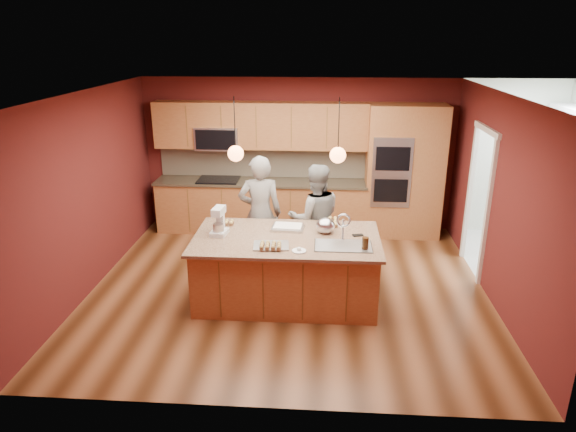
# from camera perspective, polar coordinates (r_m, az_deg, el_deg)

# --- Properties ---
(floor) EXTENTS (5.50, 5.50, 0.00)m
(floor) POSITION_cam_1_polar(r_m,az_deg,el_deg) (7.37, 0.06, -7.91)
(floor) COLOR #432310
(floor) RESTS_ON ground
(ceiling) EXTENTS (5.50, 5.50, 0.00)m
(ceiling) POSITION_cam_1_polar(r_m,az_deg,el_deg) (6.57, 0.06, 13.45)
(ceiling) COLOR silver
(ceiling) RESTS_ON ground
(wall_back) EXTENTS (5.50, 0.00, 5.50)m
(wall_back) POSITION_cam_1_polar(r_m,az_deg,el_deg) (9.26, 1.13, 6.81)
(wall_back) COLOR #511716
(wall_back) RESTS_ON ground
(wall_front) EXTENTS (5.50, 0.00, 5.50)m
(wall_front) POSITION_cam_1_polar(r_m,az_deg,el_deg) (4.54, -2.12, -7.41)
(wall_front) COLOR #511716
(wall_front) RESTS_ON ground
(wall_left) EXTENTS (0.00, 5.00, 5.00)m
(wall_left) POSITION_cam_1_polar(r_m,az_deg,el_deg) (7.54, -21.29, 2.44)
(wall_left) COLOR #511716
(wall_left) RESTS_ON ground
(wall_right) EXTENTS (0.00, 5.00, 5.00)m
(wall_right) POSITION_cam_1_polar(r_m,az_deg,el_deg) (7.21, 22.44, 1.53)
(wall_right) COLOR #511716
(wall_right) RESTS_ON ground
(cabinet_run) EXTENTS (3.74, 0.64, 2.30)m
(cabinet_run) POSITION_cam_1_polar(r_m,az_deg,el_deg) (9.16, -3.23, 4.29)
(cabinet_run) COLOR #95502A
(cabinet_run) RESTS_ON floor
(oven_column) EXTENTS (1.30, 0.62, 2.30)m
(oven_column) POSITION_cam_1_polar(r_m,az_deg,el_deg) (9.10, 12.74, 4.82)
(oven_column) COLOR #95502A
(oven_column) RESTS_ON floor
(doorway_trim) EXTENTS (0.08, 1.11, 2.20)m
(doorway_trim) POSITION_cam_1_polar(r_m,az_deg,el_deg) (8.02, 20.34, 1.28)
(doorway_trim) COLOR silver
(doorway_trim) RESTS_ON wall_right
(pendant_left) EXTENTS (0.20, 0.20, 0.80)m
(pendant_left) POSITION_cam_1_polar(r_m,az_deg,el_deg) (6.45, -5.83, 6.96)
(pendant_left) COLOR black
(pendant_left) RESTS_ON ceiling
(pendant_right) EXTENTS (0.20, 0.20, 0.80)m
(pendant_right) POSITION_cam_1_polar(r_m,az_deg,el_deg) (6.36, 5.56, 6.79)
(pendant_right) COLOR black
(pendant_right) RESTS_ON ceiling
(island) EXTENTS (2.44, 1.36, 1.28)m
(island) POSITION_cam_1_polar(r_m,az_deg,el_deg) (6.87, -0.04, -5.77)
(island) COLOR #95502A
(island) RESTS_ON floor
(person_left) EXTENTS (0.69, 0.50, 1.76)m
(person_left) POSITION_cam_1_polar(r_m,az_deg,el_deg) (7.62, -3.11, 0.25)
(person_left) COLOR black
(person_left) RESTS_ON floor
(person_right) EXTENTS (0.91, 0.76, 1.65)m
(person_right) POSITION_cam_1_polar(r_m,az_deg,el_deg) (7.58, 3.03, -0.29)
(person_right) COLOR gray
(person_right) RESTS_ON floor
(stand_mixer) EXTENTS (0.23, 0.29, 0.37)m
(stand_mixer) POSITION_cam_1_polar(r_m,az_deg,el_deg) (6.81, -7.67, -0.76)
(stand_mixer) COLOR silver
(stand_mixer) RESTS_ON island
(sheet_cake) EXTENTS (0.45, 0.35, 0.05)m
(sheet_cake) POSITION_cam_1_polar(r_m,az_deg,el_deg) (6.99, -0.02, -1.24)
(sheet_cake) COLOR #BBBEC1
(sheet_cake) RESTS_ON island
(cooling_rack) EXTENTS (0.47, 0.35, 0.02)m
(cooling_rack) POSITION_cam_1_polar(r_m,az_deg,el_deg) (6.42, -1.89, -3.29)
(cooling_rack) COLOR #AEB1B5
(cooling_rack) RESTS_ON island
(mixing_bowl) EXTENTS (0.25, 0.25, 0.22)m
(mixing_bowl) POSITION_cam_1_polar(r_m,az_deg,el_deg) (6.83, 4.18, -1.07)
(mixing_bowl) COLOR silver
(mixing_bowl) RESTS_ON island
(plate) EXTENTS (0.17, 0.17, 0.01)m
(plate) POSITION_cam_1_polar(r_m,az_deg,el_deg) (6.28, 1.23, -3.89)
(plate) COLOR white
(plate) RESTS_ON island
(tumbler) EXTENTS (0.08, 0.08, 0.16)m
(tumbler) POSITION_cam_1_polar(r_m,az_deg,el_deg) (6.38, 8.57, -3.03)
(tumbler) COLOR #311D0C
(tumbler) RESTS_ON island
(phone) EXTENTS (0.16, 0.11, 0.01)m
(phone) POSITION_cam_1_polar(r_m,az_deg,el_deg) (6.82, 7.77, -2.12)
(phone) COLOR black
(phone) RESTS_ON island
(cupcakes_left) EXTENTS (0.15, 0.15, 0.07)m
(cupcakes_left) POSITION_cam_1_polar(r_m,az_deg,el_deg) (7.16, -6.57, -0.73)
(cupcakes_left) COLOR tan
(cupcakes_left) RESTS_ON island
(cupcakes_rack) EXTENTS (0.28, 0.21, 0.06)m
(cupcakes_rack) POSITION_cam_1_polar(r_m,az_deg,el_deg) (6.32, -1.95, -3.29)
(cupcakes_rack) COLOR tan
(cupcakes_rack) RESTS_ON island
(cupcakes_right) EXTENTS (0.16, 0.32, 0.07)m
(cupcakes_right) POSITION_cam_1_polar(r_m,az_deg,el_deg) (7.16, 4.99, -0.67)
(cupcakes_right) COLOR tan
(cupcakes_right) RESTS_ON island
(washer) EXTENTS (0.82, 0.84, 1.08)m
(washer) POSITION_cam_1_polar(r_m,az_deg,el_deg) (8.80, 28.99, -1.93)
(washer) COLOR silver
(washer) RESTS_ON floor
(dryer) EXTENTS (0.81, 0.82, 1.08)m
(dryer) POSITION_cam_1_polar(r_m,az_deg,el_deg) (9.38, 27.49, -0.45)
(dryer) COLOR silver
(dryer) RESTS_ON floor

